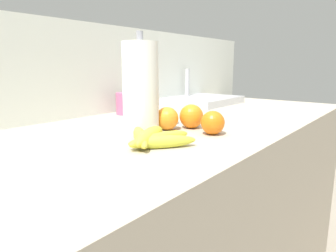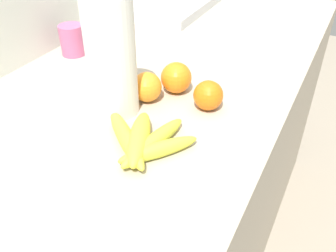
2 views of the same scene
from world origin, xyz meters
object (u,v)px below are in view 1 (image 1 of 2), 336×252
paper_towel_roll (141,88)px  mug (125,104)px  orange_back_left (191,116)px  orange_center (167,118)px  orange_back_right (213,123)px  sink_basin (203,100)px  banana_bunch (152,138)px

paper_towel_roll → mug: paper_towel_roll is taller
orange_back_left → orange_center: (-0.07, 0.05, -0.00)m
orange_back_left → mug: bearing=81.0°
orange_back_right → mug: mug is taller
orange_center → sink_basin: (0.66, 0.28, -0.02)m
orange_center → mug: bearing=68.6°
orange_back_left → orange_back_right: size_ratio=1.10×
mug → paper_towel_roll: bearing=-125.1°
orange_back_left → paper_towel_roll: (-0.15, 0.09, 0.10)m
orange_back_left → mug: size_ratio=0.86×
orange_center → banana_bunch: bearing=-152.8°
banana_bunch → orange_back_right: 0.22m
banana_bunch → orange_center: bearing=27.2°
banana_bunch → orange_center: orange_center is taller
orange_back_right → mug: size_ratio=0.78×
orange_back_left → mug: (0.06, 0.39, 0.01)m
sink_basin → mug: (-0.52, 0.06, 0.03)m
paper_towel_roll → sink_basin: paper_towel_roll is taller
orange_back_left → sink_basin: (0.58, 0.32, -0.02)m
banana_bunch → paper_towel_roll: 0.20m
banana_bunch → paper_towel_roll: size_ratio=0.78×
orange_back_left → sink_basin: 0.67m
banana_bunch → sink_basin: size_ratio=0.60×
paper_towel_roll → orange_back_left: bearing=-31.4°
paper_towel_roll → sink_basin: (0.73, 0.23, -0.12)m
paper_towel_roll → mug: bearing=54.9°
sink_basin → mug: 0.53m
banana_bunch → sink_basin: (0.83, 0.37, 0.00)m
orange_center → paper_towel_roll: paper_towel_roll is taller
banana_bunch → paper_towel_roll: bearing=53.7°
paper_towel_roll → orange_center: bearing=-30.4°
orange_back_left → orange_back_right: bearing=-110.0°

